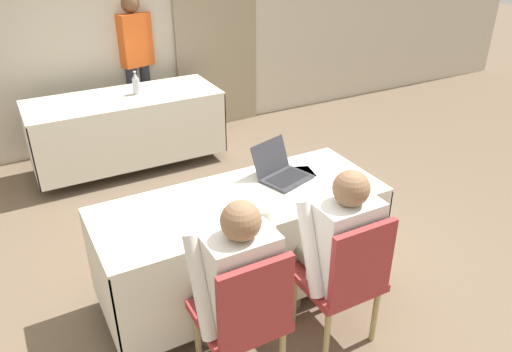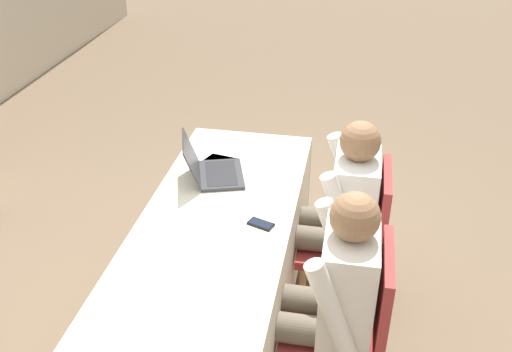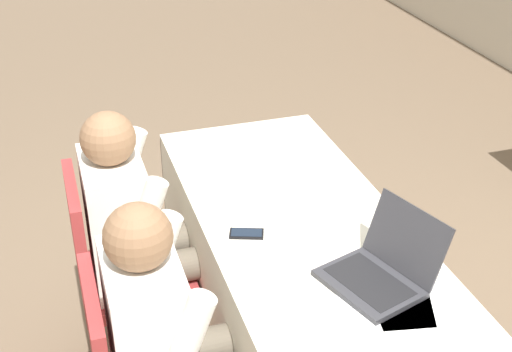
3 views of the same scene
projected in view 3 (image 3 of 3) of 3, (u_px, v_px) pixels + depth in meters
The scene contains 9 objects.
conference_table_near at pixel (305, 269), 2.67m from camera, with size 1.84×0.73×0.75m.
laptop at pixel (380, 270), 2.29m from camera, with size 0.39×0.39×0.23m.
cell_phone at pixel (247, 234), 2.54m from camera, with size 0.10×0.13×0.01m.
paper_beside_laptop at pixel (385, 311), 2.18m from camera, with size 0.30×0.35×0.00m.
paper_centre_table at pixel (248, 173), 2.94m from camera, with size 0.21×0.30×0.00m.
paper_left_edge at pixel (421, 305), 2.21m from camera, with size 0.26×0.33×0.00m.
chair_near_left at pixel (116, 268), 2.80m from camera, with size 0.44×0.44×0.89m.
person_checkered_shirt at pixel (138, 229), 2.75m from camera, with size 0.50×0.52×1.15m.
person_white_shirt at pixel (173, 340), 2.21m from camera, with size 0.50×0.52×1.15m.
Camera 3 is at (2.00, -0.83, 2.18)m, focal length 50.00 mm.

